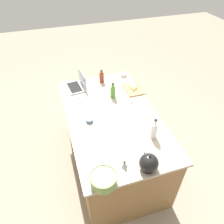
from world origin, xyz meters
name	(u,v)px	position (x,y,z in m)	size (l,w,h in m)	color
ground_plane	(112,161)	(0.00, 0.00, 0.00)	(12.00, 12.00, 0.00)	gray
island_counter	(112,140)	(0.00, 0.00, 0.45)	(1.81, 1.06, 0.90)	olive
laptop	(78,85)	(0.71, 0.28, 0.95)	(0.34, 0.27, 0.22)	#B7B7BC
mixing_bowl_large	(103,179)	(-0.83, 0.34, 0.96)	(0.24, 0.24, 0.11)	#72934C
bottle_vinegar	(154,130)	(-0.47, -0.31, 1.00)	(0.07, 0.07, 0.25)	white
bottle_olive	(113,92)	(0.35, -0.12, 0.99)	(0.07, 0.07, 0.21)	#4C8C38
bottle_soy	(102,77)	(0.74, -0.08, 0.98)	(0.07, 0.07, 0.19)	maroon
kettle	(149,163)	(-0.81, -0.09, 0.98)	(0.21, 0.18, 0.20)	black
cutting_board	(133,89)	(0.43, -0.45, 0.91)	(0.32, 0.24, 0.02)	tan
butter_stick_left	(134,86)	(0.46, -0.47, 0.94)	(0.11, 0.04, 0.04)	#F4E58C
butter_stick_right	(132,88)	(0.42, -0.43, 0.94)	(0.11, 0.04, 0.04)	#F4E58C
ramekin_small	(123,74)	(0.82, -0.43, 0.92)	(0.10, 0.10, 0.05)	white
ramekin_medium	(89,120)	(-0.03, 0.28, 0.92)	(0.08, 0.08, 0.04)	slate
kitchen_timer	(124,164)	(-0.73, 0.11, 0.94)	(0.07, 0.07, 0.08)	#B2B2B7
candy_0	(79,98)	(0.44, 0.31, 0.91)	(0.02, 0.02, 0.02)	red
candy_1	(147,119)	(-0.20, -0.37, 0.91)	(0.01, 0.01, 0.01)	yellow
candy_2	(102,118)	(-0.01, 0.12, 0.91)	(0.01, 0.01, 0.01)	yellow
candy_3	(131,103)	(0.15, -0.30, 0.91)	(0.01, 0.01, 0.01)	red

